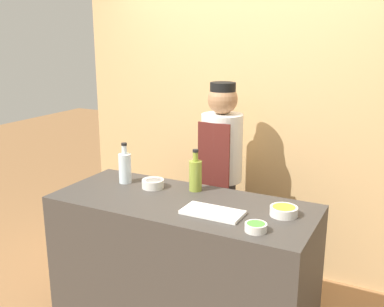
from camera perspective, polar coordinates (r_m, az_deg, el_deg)
The scene contains 9 objects.
cabinet_wall at distance 3.86m, azimuth 7.24°, elevation 3.39°, with size 3.08×0.18×2.40m.
counter at distance 3.07m, azimuth -1.25°, elevation -14.24°, with size 1.70×0.71×0.94m.
sauce_bowl_green at distance 2.47m, azimuth 8.12°, elevation -9.21°, with size 0.12×0.12×0.04m.
sauce_bowl_red at distance 3.11m, azimuth -4.98°, elevation -3.77°, with size 0.15×0.15×0.06m.
sauce_bowl_yellow at distance 2.70m, azimuth 11.58°, elevation -7.13°, with size 0.16×0.16×0.05m.
cutting_board at distance 2.68m, azimuth 2.63°, elevation -7.47°, with size 0.36×0.18×0.02m.
bottle_clear at distance 3.22m, azimuth -8.51°, elevation -1.73°, with size 0.09×0.09×0.29m.
bottle_oil at distance 3.03m, azimuth 0.44°, elevation -2.69°, with size 0.09×0.09×0.29m.
chef_center at distance 3.54m, azimuth 3.73°, elevation -2.67°, with size 0.32×0.32×1.62m.
Camera 1 is at (1.28, -2.35, 1.97)m, focal length 42.00 mm.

